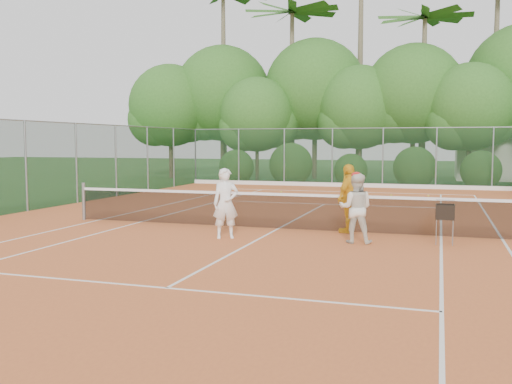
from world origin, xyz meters
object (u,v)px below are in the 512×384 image
(player_center_grp, at_px, (356,208))
(player_yellow, at_px, (349,198))
(ball_hopper, at_px, (445,213))
(player_white, at_px, (226,203))

(player_center_grp, xyz_separation_m, player_yellow, (-0.38, 1.46, 0.07))
(ball_hopper, bearing_deg, player_white, -166.35)
(player_white, distance_m, ball_hopper, 5.03)
(player_white, bearing_deg, player_yellow, 6.07)
(player_white, xyz_separation_m, player_yellow, (2.67, 1.77, 0.03))
(player_center_grp, distance_m, player_yellow, 1.51)
(player_white, bearing_deg, player_center_grp, -21.74)
(player_white, height_order, ball_hopper, player_white)
(ball_hopper, bearing_deg, player_center_grp, -161.93)
(player_white, distance_m, player_center_grp, 3.06)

